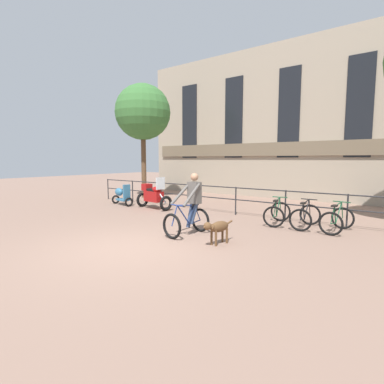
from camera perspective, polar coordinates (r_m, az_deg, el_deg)
ground_plane at (r=7.33m, az=-11.76°, el=-10.32°), size 60.00×60.00×0.00m
canal_railing at (r=11.25m, az=8.34°, el=-0.78°), size 15.05×0.05×1.05m
building_facade at (r=16.61m, az=18.28°, el=12.58°), size 18.00×0.72×8.01m
cyclist_with_bike at (r=8.25m, az=-0.36°, el=-2.90°), size 0.82×1.25×1.70m
dog at (r=7.35m, az=4.85°, el=-6.74°), size 0.35×1.01×0.61m
parked_motorcycle at (r=12.64m, az=-7.36°, el=-0.66°), size 1.75×0.83×1.35m
parked_bicycle_near_lamp at (r=9.96m, az=15.93°, el=-3.92°), size 0.83×1.20×0.86m
parked_bicycle_mid_left at (r=9.69m, az=20.79°, el=-4.36°), size 0.68×1.12×0.86m
parked_bicycle_mid_right at (r=9.50m, az=25.89°, el=-4.80°), size 0.77×1.17×0.86m
parked_scooter at (r=13.97m, az=-13.28°, el=-0.54°), size 1.33×0.64×0.96m
tree_canalside_left at (r=16.58m, az=-9.35°, el=14.70°), size 2.92×2.92×6.02m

